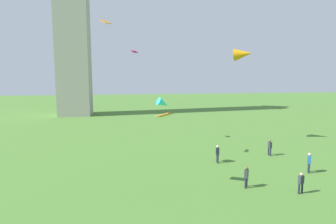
% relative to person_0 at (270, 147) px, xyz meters
% --- Properties ---
extents(person_0, '(0.28, 0.54, 1.74)m').
position_rel_person_0_xyz_m(person_0, '(0.00, 0.00, 0.00)').
color(person_0, '#1E2333').
rests_on(person_0, ground_plane).
extents(person_1, '(0.47, 0.36, 1.58)m').
position_rel_person_0_xyz_m(person_1, '(-2.72, -9.63, -0.09)').
color(person_1, '#1E2333').
rests_on(person_1, ground_plane).
extents(person_2, '(0.48, 0.54, 1.81)m').
position_rel_person_0_xyz_m(person_2, '(0.74, -5.61, 0.04)').
color(person_2, '#1E2333').
rests_on(person_2, ground_plane).
extents(person_3, '(0.32, 0.55, 1.77)m').
position_rel_person_0_xyz_m(person_3, '(-6.42, -1.60, 0.02)').
color(person_3, '#1E2333').
rests_on(person_3, ground_plane).
extents(person_4, '(0.46, 0.50, 1.68)m').
position_rel_person_0_xyz_m(person_4, '(-6.24, -7.97, -0.03)').
color(person_4, '#1E2333').
rests_on(person_4, ground_plane).
extents(kite_flying_0, '(0.95, 1.12, 0.35)m').
position_rel_person_0_xyz_m(kite_flying_0, '(-14.13, 7.92, 10.55)').
color(kite_flying_0, '#E8178F').
extents(kite_flying_1, '(2.76, 2.53, 1.72)m').
position_rel_person_0_xyz_m(kite_flying_1, '(-0.79, 6.11, 10.27)').
color(kite_flying_1, orange).
extents(kite_flying_2, '(1.14, 1.22, 0.46)m').
position_rel_person_0_xyz_m(kite_flying_2, '(-17.07, -0.04, 12.64)').
color(kite_flying_2, orange).
extents(kite_flying_4, '(1.41, 1.03, 1.14)m').
position_rel_person_0_xyz_m(kite_flying_4, '(-11.94, -2.06, 5.10)').
color(kite_flying_4, '#2AE7DB').
extents(kite_flying_5, '(1.40, 1.31, 0.53)m').
position_rel_person_0_xyz_m(kite_flying_5, '(-12.51, -7.08, 4.74)').
color(kite_flying_5, '#C07428').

